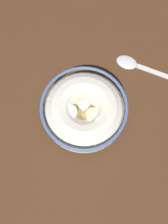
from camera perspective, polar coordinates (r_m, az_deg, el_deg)
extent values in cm
cube|color=#472B19|center=(50.48, 0.00, -1.25)|extent=(112.68, 112.68, 2.00)
cylinder|color=silver|center=(49.22, 0.00, -0.87)|extent=(8.50, 8.50, 0.60)
torus|color=silver|center=(46.38, 0.00, 0.08)|extent=(15.46, 15.46, 6.49)
torus|color=#4C6699|center=(43.56, 0.00, 1.15)|extent=(15.59, 15.59, 0.60)
cylinder|color=white|center=(45.73, 0.00, 0.32)|extent=(11.56, 11.56, 0.40)
cube|color=#B78947|center=(46.38, 0.49, 5.07)|extent=(2.05, 2.02, 0.86)
cube|color=#B78947|center=(45.42, 2.63, 0.73)|extent=(1.82, 1.79, 0.76)
cube|color=#AD7F42|center=(45.75, 2.34, 2.69)|extent=(2.00, 2.01, 0.68)
cube|color=tan|center=(45.04, -5.83, -1.67)|extent=(1.95, 1.98, 0.77)
cube|color=tan|center=(44.98, 4.59, -0.65)|extent=(1.85, 1.79, 0.84)
cube|color=tan|center=(46.14, -2.84, 4.10)|extent=(1.60, 1.53, 0.84)
cube|color=#AD7F42|center=(44.21, -4.11, -4.31)|extent=(2.06, 2.06, 0.70)
cube|color=#AD7F42|center=(45.26, -1.81, 0.39)|extent=(1.92, 1.96, 0.81)
cube|color=#B78947|center=(44.96, 0.91, -0.65)|extent=(1.95, 1.99, 0.83)
cube|color=#AD7F42|center=(46.33, 2.38, 4.46)|extent=(1.62, 1.65, 0.76)
cube|color=#B78947|center=(46.22, -5.01, 4.00)|extent=(1.65, 1.66, 0.67)
cube|color=tan|center=(44.73, 2.87, -1.53)|extent=(2.03, 2.02, 0.67)
cylinder|color=beige|center=(43.28, -0.91, -4.07)|extent=(3.75, 3.81, 1.26)
cylinder|color=#F9EFC6|center=(45.03, 2.54, 3.07)|extent=(3.20, 3.23, 1.04)
cylinder|color=#F9EFC6|center=(44.13, -3.18, -0.05)|extent=(3.79, 3.79, 1.16)
cylinder|color=#F4EABC|center=(44.98, -3.91, 2.59)|extent=(3.53, 3.55, 1.40)
cylinder|color=#F4EABC|center=(43.32, 4.19, -2.70)|extent=(3.77, 3.73, 1.19)
cylinder|color=beige|center=(44.02, 2.00, -0.67)|extent=(3.45, 3.48, 1.11)
cylinder|color=beige|center=(45.56, 1.47, 5.88)|extent=(3.55, 3.51, 1.07)
cylinder|color=beige|center=(44.21, 5.35, -0.37)|extent=(3.76, 3.75, 0.89)
cylinder|color=#F4EABC|center=(44.98, -1.60, 4.25)|extent=(3.41, 3.41, 1.32)
cylinder|color=#F4EABC|center=(43.77, -4.51, -2.46)|extent=(3.61, 3.62, 1.03)
ellipsoid|color=silver|center=(54.21, 9.81, 11.33)|extent=(5.17, 5.40, 0.80)
cube|color=silver|center=(54.86, 17.73, 8.03)|extent=(8.03, 9.80, 0.36)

